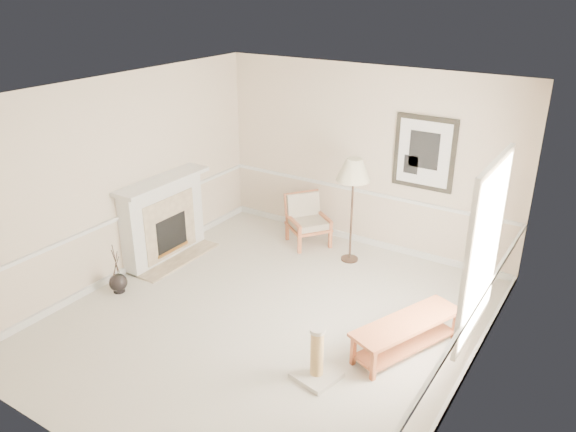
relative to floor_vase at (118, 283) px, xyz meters
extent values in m
plane|color=silver|center=(2.15, 0.56, -0.14)|extent=(5.50, 5.50, 0.00)
cube|color=beige|center=(2.15, 3.31, 1.31)|extent=(5.00, 0.04, 2.90)
cube|color=beige|center=(2.15, -2.19, 1.31)|extent=(5.00, 0.04, 2.90)
cube|color=beige|center=(-0.35, 0.56, 1.31)|extent=(0.04, 5.50, 2.90)
cube|color=beige|center=(4.65, 0.56, 1.31)|extent=(0.04, 5.50, 2.90)
cube|color=white|center=(2.15, 0.56, 2.76)|extent=(5.00, 5.50, 0.04)
cube|color=white|center=(2.15, 3.29, -0.09)|extent=(4.95, 0.04, 0.10)
cube|color=white|center=(2.15, 3.29, 0.76)|extent=(4.95, 0.04, 0.05)
cube|color=white|center=(4.61, 0.96, 1.36)|extent=(0.03, 1.20, 1.80)
cube|color=white|center=(4.60, 0.96, 1.36)|extent=(0.05, 1.34, 1.94)
cube|color=black|center=(3.10, 3.28, 1.56)|extent=(0.92, 0.04, 1.10)
cube|color=white|center=(3.10, 3.25, 1.56)|extent=(0.78, 0.01, 0.96)
cube|color=black|center=(3.10, 3.25, 1.61)|extent=(0.45, 0.01, 0.55)
cube|color=white|center=(-0.21, 1.16, 0.49)|extent=(0.28, 1.50, 1.25)
cube|color=white|center=(-0.16, 1.16, 1.14)|extent=(0.46, 1.64, 0.06)
cube|color=#C6B28E|center=(-0.06, 1.16, 0.41)|extent=(0.02, 1.05, 0.95)
cube|color=black|center=(-0.05, 1.16, 0.28)|extent=(0.02, 0.62, 0.58)
cube|color=#B27E3B|center=(-0.05, 1.16, 0.02)|extent=(0.01, 0.66, 0.05)
cube|color=#C6B28E|center=(-0.05, 1.16, -0.12)|extent=(0.60, 1.50, 0.03)
sphere|color=black|center=(0.00, 0.00, 0.01)|extent=(0.25, 0.25, 0.25)
cylinder|color=black|center=(0.00, 0.00, -0.10)|extent=(0.16, 0.16, 0.07)
cylinder|color=black|center=(0.00, 0.00, 0.34)|extent=(0.03, 0.11, 0.40)
cylinder|color=black|center=(0.00, 0.00, 0.31)|extent=(0.04, 0.14, 0.33)
cylinder|color=black|center=(0.00, 0.00, 0.37)|extent=(0.02, 0.06, 0.47)
cube|color=#AC5B37|center=(1.51, 2.39, 0.03)|extent=(0.07, 0.07, 0.33)
cube|color=#AC5B37|center=(1.07, 2.71, 0.03)|extent=(0.07, 0.07, 0.33)
cube|color=#AC5B37|center=(1.83, 2.83, 0.03)|extent=(0.07, 0.07, 0.33)
cube|color=#AC5B37|center=(1.39, 3.14, 0.03)|extent=(0.07, 0.07, 0.33)
cube|color=#AC5B37|center=(1.45, 2.77, 0.17)|extent=(0.85, 0.85, 0.04)
cube|color=#AC5B37|center=(1.22, 2.93, 0.44)|extent=(0.47, 0.58, 0.48)
cube|color=#AC5B37|center=(1.29, 2.55, 0.32)|extent=(0.53, 0.40, 0.04)
cube|color=#AC5B37|center=(1.61, 2.98, 0.32)|extent=(0.53, 0.40, 0.04)
cube|color=silver|center=(1.45, 2.77, 0.25)|extent=(0.78, 0.78, 0.10)
cube|color=silver|center=(1.26, 2.90, 0.46)|extent=(0.47, 0.55, 0.43)
cylinder|color=black|center=(2.29, 2.62, -0.12)|extent=(0.27, 0.27, 0.03)
cylinder|color=black|center=(2.29, 2.62, 0.63)|extent=(0.03, 0.03, 1.48)
cone|color=beige|center=(2.29, 2.62, 1.35)|extent=(0.61, 0.61, 0.33)
cube|color=#AC5B37|center=(3.90, 0.89, 0.26)|extent=(0.96, 1.52, 0.04)
cube|color=#AC5B37|center=(3.90, 0.89, -0.03)|extent=(0.87, 1.40, 0.03)
cube|color=#AC5B37|center=(3.49, 0.33, 0.05)|extent=(0.07, 0.07, 0.38)
cube|color=#AC5B37|center=(3.80, 0.21, 0.05)|extent=(0.07, 0.07, 0.38)
cube|color=#AC5B37|center=(4.00, 1.57, 0.05)|extent=(0.07, 0.07, 0.38)
cube|color=#AC5B37|center=(4.31, 1.44, 0.05)|extent=(0.07, 0.07, 0.38)
cube|color=beige|center=(3.26, -0.09, -0.11)|extent=(0.53, 0.53, 0.06)
cylinder|color=tan|center=(3.26, -0.09, 0.19)|extent=(0.15, 0.15, 0.54)
cylinder|color=beige|center=(3.26, -0.09, 0.48)|extent=(0.17, 0.17, 0.04)
camera|label=1|loc=(5.70, -4.47, 3.95)|focal=35.00mm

